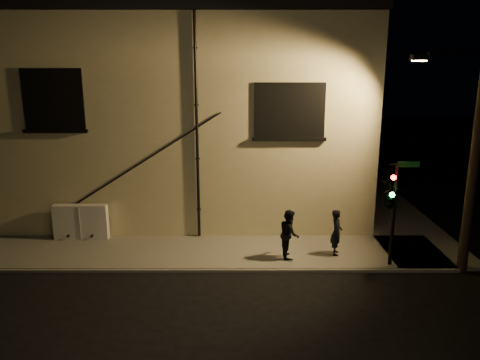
{
  "coord_description": "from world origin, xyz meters",
  "views": [
    {
      "loc": [
        -0.25,
        -14.21,
        6.66
      ],
      "look_at": [
        -0.21,
        1.8,
        2.66
      ],
      "focal_mm": 35.0,
      "sensor_mm": 36.0,
      "label": 1
    }
  ],
  "objects_px": {
    "utility_cabinet": "(81,222)",
    "pedestrian_b": "(289,234)",
    "pedestrian_a": "(336,232)",
    "traffic_signal": "(390,197)",
    "streetlamp_pole": "(472,153)"
  },
  "relations": [
    {
      "from": "utility_cabinet",
      "to": "pedestrian_b",
      "type": "height_order",
      "value": "pedestrian_b"
    },
    {
      "from": "pedestrian_a",
      "to": "traffic_signal",
      "type": "distance_m",
      "value": 2.34
    },
    {
      "from": "pedestrian_b",
      "to": "streetlamp_pole",
      "type": "relative_size",
      "value": 0.23
    },
    {
      "from": "utility_cabinet",
      "to": "traffic_signal",
      "type": "bearing_deg",
      "value": -13.01
    },
    {
      "from": "traffic_signal",
      "to": "pedestrian_a",
      "type": "bearing_deg",
      "value": 145.35
    },
    {
      "from": "utility_cabinet",
      "to": "streetlamp_pole",
      "type": "xyz_separation_m",
      "value": [
        13.32,
        -2.57,
        3.15
      ]
    },
    {
      "from": "utility_cabinet",
      "to": "pedestrian_b",
      "type": "xyz_separation_m",
      "value": [
        7.77,
        -1.77,
        0.18
      ]
    },
    {
      "from": "utility_cabinet",
      "to": "traffic_signal",
      "type": "relative_size",
      "value": 0.58
    },
    {
      "from": "streetlamp_pole",
      "to": "traffic_signal",
      "type": "bearing_deg",
      "value": 178.77
    },
    {
      "from": "utility_cabinet",
      "to": "pedestrian_a",
      "type": "height_order",
      "value": "pedestrian_a"
    },
    {
      "from": "pedestrian_a",
      "to": "traffic_signal",
      "type": "xyz_separation_m",
      "value": [
        1.44,
        -0.99,
        1.55
      ]
    },
    {
      "from": "pedestrian_a",
      "to": "pedestrian_b",
      "type": "height_order",
      "value": "pedestrian_b"
    },
    {
      "from": "traffic_signal",
      "to": "pedestrian_b",
      "type": "bearing_deg",
      "value": 166.63
    },
    {
      "from": "pedestrian_a",
      "to": "streetlamp_pole",
      "type": "distance_m",
      "value": 5.02
    },
    {
      "from": "utility_cabinet",
      "to": "streetlamp_pole",
      "type": "bearing_deg",
      "value": -10.91
    }
  ]
}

